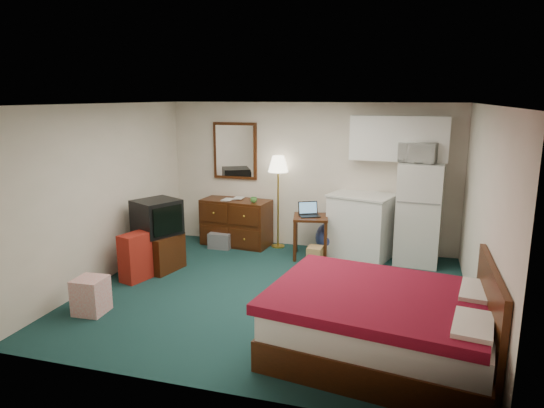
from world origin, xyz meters
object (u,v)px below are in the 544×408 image
(floor_lamp, at_px, (278,202))
(tv_stand, at_px, (159,252))
(dresser, at_px, (236,222))
(fridge, at_px, (419,213))
(kitchen_counter, at_px, (361,227))
(suitcase, at_px, (135,257))
(bed, at_px, (382,325))
(desk, at_px, (310,237))

(floor_lamp, height_order, tv_stand, floor_lamp)
(dresser, xyz_separation_m, fridge, (3.09, -0.10, 0.39))
(kitchen_counter, bearing_deg, tv_stand, -136.43)
(dresser, distance_m, kitchen_counter, 2.20)
(floor_lamp, bearing_deg, fridge, -4.16)
(kitchen_counter, height_order, fridge, fridge)
(kitchen_counter, height_order, suitcase, kitchen_counter)
(floor_lamp, relative_size, tv_stand, 2.67)
(kitchen_counter, height_order, tv_stand, kitchen_counter)
(floor_lamp, relative_size, suitcase, 2.33)
(bed, relative_size, tv_stand, 3.52)
(floor_lamp, relative_size, bed, 0.76)
(bed, distance_m, suitcase, 3.72)
(suitcase, bearing_deg, desk, 54.36)
(floor_lamp, xyz_separation_m, suitcase, (-1.54, -2.10, -0.46))
(dresser, distance_m, bed, 4.20)
(dresser, xyz_separation_m, kitchen_counter, (2.20, -0.07, 0.10))
(kitchen_counter, distance_m, bed, 3.17)
(dresser, relative_size, fridge, 0.75)
(dresser, height_order, tv_stand, dresser)
(floor_lamp, xyz_separation_m, bed, (1.99, -3.26, -0.46))
(bed, xyz_separation_m, suitcase, (-3.53, 1.16, 0.01))
(floor_lamp, distance_m, kitchen_counter, 1.48)
(dresser, xyz_separation_m, desk, (1.41, -0.32, -0.06))
(tv_stand, bearing_deg, kitchen_counter, 39.49)
(suitcase, bearing_deg, fridge, 42.92)
(kitchen_counter, bearing_deg, desk, -145.69)
(dresser, xyz_separation_m, bed, (2.74, -3.19, -0.07))
(fridge, bearing_deg, dresser, -176.97)
(floor_lamp, distance_m, fridge, 2.35)
(floor_lamp, height_order, kitchen_counter, floor_lamp)
(dresser, relative_size, suitcase, 1.74)
(desk, height_order, bed, desk)
(bed, bearing_deg, kitchen_counter, 108.74)
(floor_lamp, distance_m, desk, 0.89)
(desk, relative_size, fridge, 0.43)
(desk, bearing_deg, suitcase, -153.29)
(dresser, xyz_separation_m, floor_lamp, (0.75, 0.07, 0.40))
(suitcase, bearing_deg, dresser, 85.24)
(fridge, height_order, tv_stand, fridge)
(kitchen_counter, bearing_deg, dresser, -165.02)
(tv_stand, bearing_deg, fridge, 33.41)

